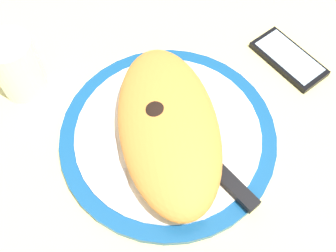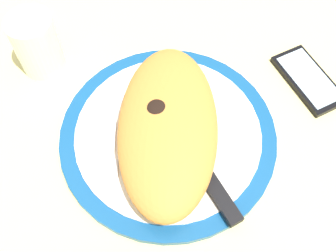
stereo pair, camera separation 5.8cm
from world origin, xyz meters
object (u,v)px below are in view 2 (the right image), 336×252
at_px(calzone, 165,127).
at_px(smartphone, 308,80).
at_px(plate, 168,135).
at_px(knife, 205,174).
at_px(fork, 112,144).
at_px(water_glass, 38,47).

xyz_separation_m(calzone, smartphone, (-0.12, 0.23, -0.04)).
bearing_deg(calzone, plate, 139.45).
bearing_deg(plate, smartphone, 116.75).
distance_m(knife, smartphone, 0.24).
xyz_separation_m(plate, knife, (0.06, 0.05, 0.01)).
distance_m(calzone, fork, 0.08).
bearing_deg(calzone, fork, -77.65).
relative_size(knife, smartphone, 1.49).
height_order(calzone, knife, calzone).
bearing_deg(plate, calzone, -40.55).
bearing_deg(knife, smartphone, 136.22).
bearing_deg(calzone, smartphone, 117.37).
relative_size(fork, water_glass, 1.64).
bearing_deg(smartphone, plate, -63.25).
bearing_deg(knife, fork, -107.80).
relative_size(calzone, fork, 1.70).
relative_size(plate, water_glass, 3.17).
bearing_deg(plate, water_glass, -121.82).
bearing_deg(fork, plate, 105.33).
relative_size(calzone, knife, 1.35).
bearing_deg(plate, fork, -74.67).
relative_size(plate, calzone, 1.14).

